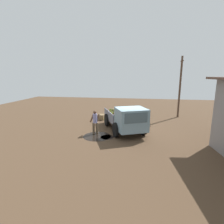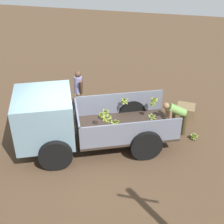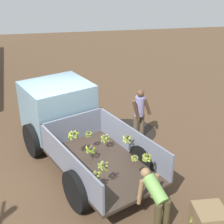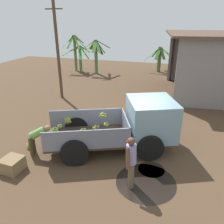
# 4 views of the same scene
# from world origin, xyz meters

# --- Properties ---
(ground) EXTENTS (36.00, 36.00, 0.00)m
(ground) POSITION_xyz_m (0.00, 0.00, 0.00)
(ground) COLOR #503A28
(mud_patch_0) EXTENTS (0.89, 0.89, 0.01)m
(mud_patch_0) POSITION_xyz_m (1.10, -1.37, 0.00)
(mud_patch_0) COLOR black
(mud_patch_0) RESTS_ON ground
(mud_patch_1) EXTENTS (1.86, 1.86, 0.01)m
(mud_patch_1) POSITION_xyz_m (1.02, -2.05, 0.00)
(mud_patch_1) COLOR black
(mud_patch_1) RESTS_ON ground
(cargo_truck) EXTENTS (5.07, 3.56, 1.90)m
(cargo_truck) POSITION_xyz_m (0.34, -0.06, 1.03)
(cargo_truck) COLOR #382C23
(cargo_truck) RESTS_ON ground
(utility_pole) EXTENTS (1.06, 0.18, 5.61)m
(utility_pole) POSITION_xyz_m (-5.37, 4.27, 2.87)
(utility_pole) COLOR #503A2C
(utility_pole) RESTS_ON ground
(banana_palm_0) EXTENTS (2.36, 2.29, 2.97)m
(banana_palm_0) POSITION_xyz_m (-5.63, 11.15, 1.67)
(banana_palm_0) COLOR #4C773E
(banana_palm_0) RESTS_ON ground
(banana_palm_1) EXTENTS (2.55, 2.30, 2.30)m
(banana_palm_1) POSITION_xyz_m (-0.26, 13.59, 1.24)
(banana_palm_1) COLOR #4F663C
(banana_palm_1) RESTS_ON ground
(banana_palm_2) EXTENTS (2.28, 2.18, 3.29)m
(banana_palm_2) POSITION_xyz_m (-7.94, 11.70, 1.84)
(banana_palm_2) COLOR olive
(banana_palm_2) RESTS_ON ground
(banana_palm_3) EXTENTS (2.17, 2.45, 2.39)m
(banana_palm_3) POSITION_xyz_m (-7.37, 11.51, 1.32)
(banana_palm_3) COLOR #626F4D
(banana_palm_3) RESTS_ON ground
(banana_palm_5) EXTENTS (2.64, 2.56, 3.14)m
(banana_palm_5) POSITION_xyz_m (2.78, 13.84, 1.68)
(banana_palm_5) COLOR #47612D
(banana_palm_5) RESTS_ON ground
(person_foreground_visitor) EXTENTS (0.44, 0.69, 1.63)m
(person_foreground_visitor) POSITION_xyz_m (0.57, -2.29, 0.91)
(person_foreground_visitor) COLOR brown
(person_foreground_visitor) RESTS_ON ground
(person_worker_loading) EXTENTS (0.83, 0.63, 1.17)m
(person_worker_loading) POSITION_xyz_m (-2.99, -1.68, 0.72)
(person_worker_loading) COLOR #413820
(person_worker_loading) RESTS_ON ground
(person_bystander_near_shed) EXTENTS (0.37, 0.66, 1.62)m
(person_bystander_near_shed) POSITION_xyz_m (1.78, 6.18, 0.90)
(person_bystander_near_shed) COLOR #383123
(person_bystander_near_shed) RESTS_ON ground
(banana_bunch_on_ground_0) EXTENTS (0.26, 0.25, 0.22)m
(banana_bunch_on_ground_0) POSITION_xyz_m (-3.15, -2.53, 0.12)
(banana_bunch_on_ground_0) COLOR brown
(banana_bunch_on_ground_0) RESTS_ON ground
(banana_bunch_on_ground_1) EXTENTS (0.28, 0.27, 0.22)m
(banana_bunch_on_ground_1) POSITION_xyz_m (-3.61, -1.44, 0.12)
(banana_bunch_on_ground_1) COLOR #4C4531
(banana_bunch_on_ground_1) RESTS_ON ground
(wooden_crate_0) EXTENTS (0.67, 0.67, 0.46)m
(wooden_crate_0) POSITION_xyz_m (-3.28, -2.77, 0.23)
(wooden_crate_0) COLOR brown
(wooden_crate_0) RESTS_ON ground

